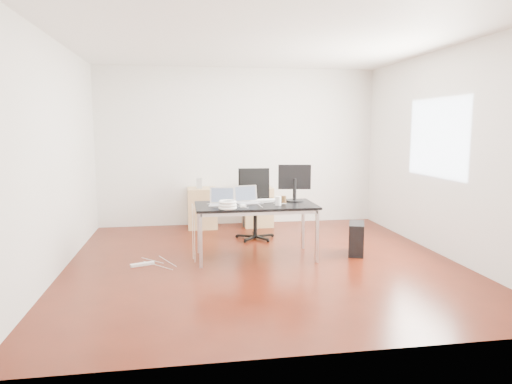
{
  "coord_description": "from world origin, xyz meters",
  "views": [
    {
      "loc": [
        -1.0,
        -5.7,
        1.74
      ],
      "look_at": [
        0.0,
        0.55,
        0.85
      ],
      "focal_mm": 32.0,
      "sensor_mm": 36.0,
      "label": 1
    }
  ],
  "objects": [
    {
      "name": "power_strip",
      "position": [
        -1.54,
        0.08,
        0.02
      ],
      "size": [
        0.3,
        0.15,
        0.04
      ],
      "primitive_type": "cube",
      "rotation": [
        0.0,
        0.0,
        0.33
      ],
      "color": "white",
      "rests_on": "ground"
    },
    {
      "name": "filing_cabinet_left",
      "position": [
        -0.69,
        2.23,
        0.35
      ],
      "size": [
        0.5,
        0.5,
        0.7
      ],
      "primitive_type": "cube",
      "color": "tan",
      "rests_on": "ground"
    },
    {
      "name": "office_chair",
      "position": [
        0.11,
        1.35,
        0.61
      ],
      "size": [
        0.51,
        0.53,
        1.08
      ],
      "rotation": [
        0.0,
        0.0,
        -0.07
      ],
      "color": "black",
      "rests_on": "ground"
    },
    {
      "name": "power_adapter",
      "position": [
        -0.25,
        0.04,
        0.74
      ],
      "size": [
        0.08,
        0.08,
        0.03
      ],
      "primitive_type": "cube",
      "rotation": [
        0.0,
        0.0,
        0.08
      ],
      "color": "white",
      "rests_on": "desk"
    },
    {
      "name": "pc_tower",
      "position": [
        1.35,
        0.17,
        0.22
      ],
      "size": [
        0.35,
        0.49,
        0.44
      ],
      "primitive_type": "cube",
      "rotation": [
        0.0,
        0.0,
        -0.38
      ],
      "color": "black",
      "rests_on": "ground"
    },
    {
      "name": "speaker",
      "position": [
        -0.73,
        2.21,
        0.79
      ],
      "size": [
        0.1,
        0.1,
        0.18
      ],
      "primitive_type": "cube",
      "rotation": [
        0.0,
        0.0,
        -0.19
      ],
      "color": "#9E9E9E",
      "rests_on": "filing_cabinet_left"
    },
    {
      "name": "wastebasket",
      "position": [
        0.14,
        2.18,
        0.14
      ],
      "size": [
        0.25,
        0.25,
        0.28
      ],
      "primitive_type": "cylinder",
      "rotation": [
        0.0,
        0.0,
        0.04
      ],
      "color": "black",
      "rests_on": "ground"
    },
    {
      "name": "room_shell",
      "position": [
        0.04,
        0.0,
        1.4
      ],
      "size": [
        5.0,
        5.0,
        5.0
      ],
      "color": "#3C1006",
      "rests_on": "ground"
    },
    {
      "name": "cup_brown",
      "position": [
        0.33,
        0.26,
        0.78
      ],
      "size": [
        0.1,
        0.1,
        0.1
      ],
      "primitive_type": "cylinder",
      "rotation": [
        0.0,
        0.0,
        0.43
      ],
      "color": "#52371C",
      "rests_on": "desk"
    },
    {
      "name": "laptop_right",
      "position": [
        -0.15,
        0.33,
        0.79
      ],
      "size": [
        0.38,
        0.32,
        0.23
      ],
      "rotation": [
        0.0,
        0.0,
        0.23
      ],
      "color": "silver",
      "rests_on": "desk"
    },
    {
      "name": "keyboard",
      "position": [
        0.11,
        0.48,
        0.74
      ],
      "size": [
        0.45,
        0.19,
        0.02
      ],
      "primitive_type": "cube",
      "rotation": [
        0.0,
        0.0,
        0.11
      ],
      "color": "white",
      "rests_on": "desk"
    },
    {
      "name": "navy_garment",
      "position": [
        0.29,
        2.24,
        0.74
      ],
      "size": [
        0.33,
        0.28,
        0.09
      ],
      "primitive_type": "cube",
      "rotation": [
        0.0,
        0.0,
        -0.16
      ],
      "color": "black",
      "rests_on": "filing_cabinet_right"
    },
    {
      "name": "laptop_left",
      "position": [
        -0.51,
        0.22,
        0.79
      ],
      "size": [
        0.36,
        0.3,
        0.23
      ],
      "rotation": [
        0.0,
        0.0,
        -0.15
      ],
      "color": "silver",
      "rests_on": "desk"
    },
    {
      "name": "monitor",
      "position": [
        0.52,
        0.4,
        1.01
      ],
      "size": [
        0.45,
        0.26,
        0.51
      ],
      "rotation": [
        0.0,
        0.0,
        -0.16
      ],
      "color": "black",
      "rests_on": "desk"
    },
    {
      "name": "desk",
      "position": [
        -0.06,
        0.23,
        0.68
      ],
      "size": [
        1.6,
        0.8,
        0.73
      ],
      "color": "black",
      "rests_on": "ground"
    },
    {
      "name": "filing_cabinet_right",
      "position": [
        0.3,
        2.23,
        0.35
      ],
      "size": [
        0.5,
        0.5,
        0.7
      ],
      "primitive_type": "cube",
      "color": "tan",
      "rests_on": "ground"
    },
    {
      "name": "cable_coil",
      "position": [
        -0.46,
        -0.07,
        0.78
      ],
      "size": [
        0.24,
        0.24,
        0.11
      ],
      "rotation": [
        0.0,
        0.0,
        -0.19
      ],
      "color": "white",
      "rests_on": "desk"
    },
    {
      "name": "cup_white",
      "position": [
        0.22,
        0.11,
        0.79
      ],
      "size": [
        0.09,
        0.09,
        0.12
      ],
      "primitive_type": "cylinder",
      "rotation": [
        0.0,
        0.0,
        0.07
      ],
      "color": "white",
      "rests_on": "desk"
    }
  ]
}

